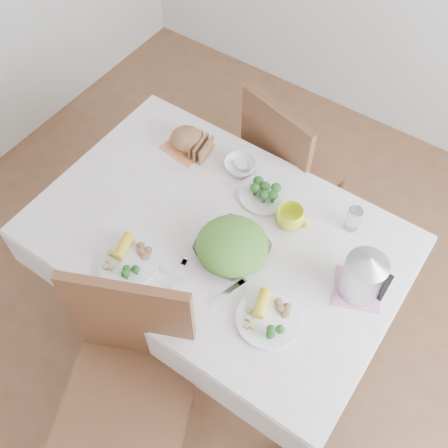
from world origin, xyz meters
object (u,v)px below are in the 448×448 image
Objects in this scene: chair_far at (297,166)px; yellow_mug at (290,217)px; dining_table at (218,279)px; chair_near at (129,408)px; dinner_plate_left at (129,261)px; salad_bowl at (232,250)px; electric_kettle at (364,274)px; dinner_plate_right at (268,319)px.

yellow_mug is at bearing 127.18° from chair_far.
dining_table is 0.53m from yellow_mug.
chair_near is 4.31× the size of dinner_plate_left.
dining_table is 0.44m from salad_bowl.
salad_bowl is 0.51m from electric_kettle.
dinner_plate_right is (0.30, 0.50, 0.31)m from chair_near.
dinner_plate_left is 0.59m from dinner_plate_right.
dining_table is 1.42× the size of chair_far.
salad_bowl is 0.41m from dinner_plate_left.
chair_far reaches higher than dinner_plate_right.
dinner_plate_left is (-0.28, 0.39, 0.31)m from chair_near.
dinner_plate_left is at bearing 101.15° from chair_near.
electric_kettle reaches higher than dinner_plate_left.
dining_table is at bearing -173.94° from electric_kettle.
chair_near is 4.88× the size of electric_kettle.
yellow_mug is at bearing 51.03° from dinner_plate_left.
dinner_plate_left and dinner_plate_right have the same top height.
electric_kettle is (0.37, -0.12, 0.07)m from yellow_mug.
yellow_mug is (-0.16, 0.42, 0.04)m from dinner_plate_right.
dinner_plate_left is 1.03× the size of dinner_plate_right.
chair_far is 4.50× the size of electric_kettle.
yellow_mug is (0.11, 0.26, 0.01)m from salad_bowl.
electric_kettle is (0.80, 0.40, 0.11)m from dinner_plate_left.
dining_table is at bearing 56.83° from dinner_plate_left.
dining_table is at bearing 154.84° from salad_bowl.
salad_bowl reaches higher than dining_table.
chair_near is 1.09× the size of chair_far.
electric_kettle is at bearing 26.90° from dinner_plate_left.
salad_bowl is at bearing -112.96° from yellow_mug.
chair_near is at bearing -125.61° from electric_kettle.
dining_table is at bearing 150.78° from dinner_plate_right.
chair_near is at bearing -93.08° from salad_bowl.
electric_kettle reaches higher than dining_table.
dinner_plate_right is 1.10× the size of electric_kettle.
chair_far is (-0.09, 1.45, -0.00)m from chair_near.
dinner_plate_left is at bearing -128.97° from yellow_mug.
chair_near reaches higher than electric_kettle.
dinner_plate_right is (0.39, -0.96, 0.31)m from chair_far.
yellow_mug is (0.22, 0.21, 0.43)m from dining_table.
chair_far reaches higher than salad_bowl.
salad_bowl is at bearing -25.16° from dining_table.
chair_near is 4.44× the size of dinner_plate_right.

